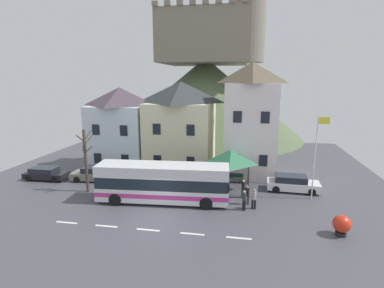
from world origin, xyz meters
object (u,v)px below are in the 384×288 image
object	(u,v)px
townhouse_00	(121,128)
pedestrian_00	(244,200)
parked_car_00	(292,183)
pedestrian_03	(243,188)
bus_shelter	(231,157)
transit_bus	(163,183)
bare_tree_00	(86,159)
townhouse_01	(181,126)
parked_car_02	(46,173)
parked_car_01	(95,174)
hilltop_castle	(206,92)
public_bench	(235,177)
flagpole	(316,152)
pedestrian_01	(247,194)
harbour_buoy	(342,224)
townhouse_02	(251,120)
pedestrian_02	(254,198)

from	to	relation	value
townhouse_00	pedestrian_00	bearing A→B (deg)	-34.46
parked_car_00	pedestrian_03	size ratio (longest dim) A/B	2.90
bus_shelter	transit_bus	bearing A→B (deg)	-142.46
bare_tree_00	pedestrian_00	bearing A→B (deg)	-6.33
townhouse_00	bare_tree_00	bearing A→B (deg)	-89.64
townhouse_01	pedestrian_00	bearing A→B (deg)	-54.81
parked_car_00	bare_tree_00	world-z (taller)	bare_tree_00
parked_car_02	pedestrian_03	xyz separation A→B (m)	(19.63, -1.41, 0.22)
parked_car_00	pedestrian_00	distance (m)	6.56
parked_car_01	pedestrian_00	xyz separation A→B (m)	(14.65, -4.51, 0.16)
bare_tree_00	hilltop_castle	bearing A→B (deg)	76.96
parked_car_01	public_bench	size ratio (longest dim) A/B	2.75
public_bench	bare_tree_00	distance (m)	14.01
transit_bus	flagpole	bearing A→B (deg)	8.90
parked_car_02	flagpole	world-z (taller)	flagpole
pedestrian_01	harbour_buoy	xyz separation A→B (m)	(5.98, -3.97, -0.12)
public_bench	bare_tree_00	size ratio (longest dim) A/B	0.29
townhouse_02	bus_shelter	size ratio (longest dim) A/B	3.15
townhouse_01	pedestrian_01	distance (m)	12.25
townhouse_00	parked_car_01	size ratio (longest dim) A/B	1.98
transit_bus	pedestrian_01	bearing A→B (deg)	1.21
pedestrian_00	flagpole	distance (m)	7.31
pedestrian_03	parked_car_01	bearing A→B (deg)	172.24
bare_tree_00	transit_bus	bearing A→B (deg)	-7.93
townhouse_00	public_bench	size ratio (longest dim) A/B	5.45
bare_tree_00	flagpole	bearing A→B (deg)	5.26
townhouse_02	pedestrian_01	xyz separation A→B (m)	(-0.16, -8.02, -4.90)
hilltop_castle	bus_shelter	bearing A→B (deg)	-77.26
bus_shelter	pedestrian_01	bearing A→B (deg)	-65.61
townhouse_01	flagpole	world-z (taller)	townhouse_01
hilltop_castle	harbour_buoy	size ratio (longest dim) A/B	24.09
bus_shelter	public_bench	size ratio (longest dim) A/B	2.22
townhouse_02	parked_car_00	size ratio (longest dim) A/B	2.50
bus_shelter	parked_car_02	bearing A→B (deg)	-178.07
townhouse_02	pedestrian_02	bearing A→B (deg)	-87.62
parked_car_02	harbour_buoy	xyz separation A→B (m)	(25.93, -6.76, 0.15)
parked_car_02	pedestrian_00	world-z (taller)	pedestrian_00
pedestrian_01	pedestrian_03	world-z (taller)	pedestrian_03
townhouse_01	hilltop_castle	bearing A→B (deg)	90.08
parked_car_00	flagpole	xyz separation A→B (m)	(1.43, -1.68, 3.36)
hilltop_castle	pedestrian_03	size ratio (longest dim) A/B	20.87
parked_car_01	townhouse_01	bearing A→B (deg)	-147.98
parked_car_02	townhouse_02	bearing A→B (deg)	12.64
parked_car_00	flagpole	distance (m)	4.02
hilltop_castle	transit_bus	xyz separation A→B (m)	(0.58, -29.83, -6.19)
pedestrian_00	bare_tree_00	size ratio (longest dim) A/B	0.28
townhouse_01	bus_shelter	size ratio (longest dim) A/B	2.63
pedestrian_03	bare_tree_00	xyz separation A→B (m)	(-13.73, -0.99, 2.16)
bus_shelter	flagpole	bearing A→B (deg)	-9.94
townhouse_00	public_bench	world-z (taller)	townhouse_00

